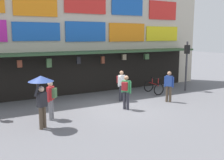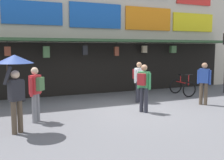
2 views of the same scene
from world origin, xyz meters
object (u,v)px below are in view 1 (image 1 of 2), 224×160
traffic_light_far (187,58)px  pedestrian_with_umbrella (41,87)px  bicycle_parked (154,87)px  pedestrian_in_white (51,97)px  pedestrian_in_red (121,83)px  pedestrian_in_green (169,85)px  pedestrian_in_black (126,90)px

traffic_light_far → pedestrian_with_umbrella: 10.39m
bicycle_parked → pedestrian_in_white: bearing=-163.9°
bicycle_parked → pedestrian_in_red: 2.87m
traffic_light_far → pedestrian_in_red: size_ratio=1.90×
traffic_light_far → pedestrian_in_green: (-2.98, -1.79, -1.19)m
bicycle_parked → pedestrian_with_umbrella: 8.31m
pedestrian_in_black → pedestrian_in_red: same height
pedestrian_in_black → pedestrian_in_green: 2.83m
traffic_light_far → bicycle_parked: 2.95m
bicycle_parked → pedestrian_in_green: (-0.62, -2.10, 0.55)m
pedestrian_with_umbrella → pedestrian_in_black: bearing=9.4°
pedestrian_with_umbrella → pedestrian_in_white: 1.29m
traffic_light_far → pedestrian_in_white: (-9.41, -1.72, -1.16)m
pedestrian_with_umbrella → pedestrian_in_red: pedestrian_with_umbrella is taller
pedestrian_with_umbrella → pedestrian_in_red: bearing=25.3°
pedestrian_in_red → pedestrian_in_white: bearing=-161.8°
pedestrian_with_umbrella → pedestrian_in_green: (7.05, 0.84, -0.69)m
traffic_light_far → bicycle_parked: size_ratio=2.67×
pedestrian_in_white → pedestrian_in_red: bearing=18.2°
traffic_light_far → pedestrian_in_green: bearing=-149.1°
bicycle_parked → pedestrian_in_black: 4.15m
pedestrian_in_red → pedestrian_with_umbrella: bearing=-154.7°
traffic_light_far → bicycle_parked: traffic_light_far is taller
bicycle_parked → pedestrian_in_green: 2.26m
pedestrian_in_black → bicycle_parked: bearing=33.1°
pedestrian_in_red → pedestrian_in_green: bearing=-35.0°
bicycle_parked → pedestrian_in_black: size_ratio=0.71×
pedestrian_in_black → pedestrian_in_green: size_ratio=1.00×
traffic_light_far → pedestrian_in_red: bearing=-176.6°
traffic_light_far → pedestrian_in_black: 6.22m
bicycle_parked → pedestrian_in_white: pedestrian_in_white is taller
pedestrian_in_black → pedestrian_with_umbrella: (-4.23, -0.70, 0.66)m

